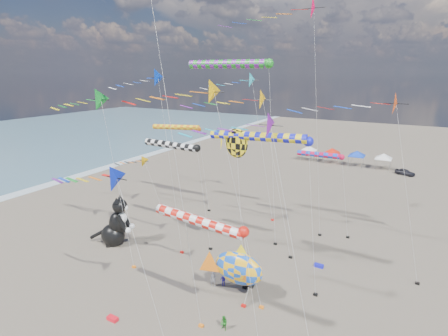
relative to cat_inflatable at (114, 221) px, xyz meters
name	(u,v)px	position (x,y,z in m)	size (l,w,h in m)	color
delta_kite_0	(240,132)	(18.92, -6.86, 12.46)	(10.93, 1.76, 16.65)	#79149A
delta_kite_1	(247,103)	(12.80, 6.80, 12.88)	(13.72, 2.27, 17.26)	#FFB109
delta_kite_2	(137,164)	(-4.77, 9.19, 3.76)	(8.97, 1.73, 7.90)	#E8A70A
delta_kite_3	(390,107)	(25.67, 8.00, 12.96)	(12.08, 2.21, 17.32)	#BF3E15
delta_kite_4	(102,183)	(11.11, -10.56, 9.12)	(10.41, 1.90, 13.33)	#0A21B7
delta_kite_5	(200,95)	(12.98, -2.08, 14.12)	(12.99, 2.01, 18.42)	#F3B109
delta_kite_6	(148,81)	(4.21, 2.11, 15.01)	(8.93, 1.94, 19.24)	#0531BA
delta_kite_7	(93,102)	(1.59, -2.60, 13.22)	(9.90, 2.17, 17.52)	#11912A
delta_kite_9	(239,82)	(7.73, 14.82, 14.60)	(11.29, 1.98, 18.85)	#23BAD4
delta_kite_10	(303,12)	(15.84, 13.49, 21.93)	(13.13, 2.65, 26.44)	#F50949
windsock_0	(322,156)	(18.78, 14.49, 6.57)	(6.72, 0.64, 9.89)	#C60E3A
windsock_1	(203,223)	(16.59, -7.47, 6.39)	(8.32, 0.72, 9.71)	red
windsock_2	(261,138)	(16.55, 1.78, 10.52)	(10.64, 0.82, 13.89)	#1318C7
windsock_3	(232,65)	(10.03, 8.79, 16.60)	(10.91, 0.96, 20.04)	#1B9422
windsock_4	(178,128)	(-0.94, 13.51, 8.43)	(9.29, 0.74, 11.76)	orange
windsock_5	(174,146)	(5.41, 4.26, 8.21)	(8.41, 0.79, 11.57)	black
angelfish_kite	(234,144)	(14.07, 1.67, 9.73)	(3.74, 3.02, 14.06)	yellow
cat_inflatable	(114,221)	(0.00, 0.00, 0.00)	(4.31, 2.15, 5.82)	black
fish_inflatable	(238,268)	(16.25, -1.64, -0.12)	(5.93, 2.94, 5.02)	blue
person_adult	(213,279)	(13.67, -1.45, -2.16)	(0.55, 0.36, 1.50)	gray
child_green	(224,323)	(17.21, -5.78, -2.31)	(0.58, 0.45, 1.19)	#207820
child_blue	(223,280)	(14.36, -0.81, -2.34)	(0.66, 0.28, 1.13)	#2C22B0
kite_bag_0	(249,285)	(16.45, 0.16, -2.76)	(0.90, 0.44, 0.30)	black
kite_bag_2	(319,266)	(21.14, 6.52, -2.76)	(0.90, 0.44, 0.30)	#1315C3
kite_bag_3	(113,319)	(9.08, -9.12, -2.76)	(0.90, 0.44, 0.30)	red
tent_row	(344,150)	(15.25, 48.58, 0.24)	(19.20, 4.20, 3.80)	white
parked_car	(405,172)	(26.87, 46.58, -2.31)	(1.40, 3.48, 1.19)	#26262D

